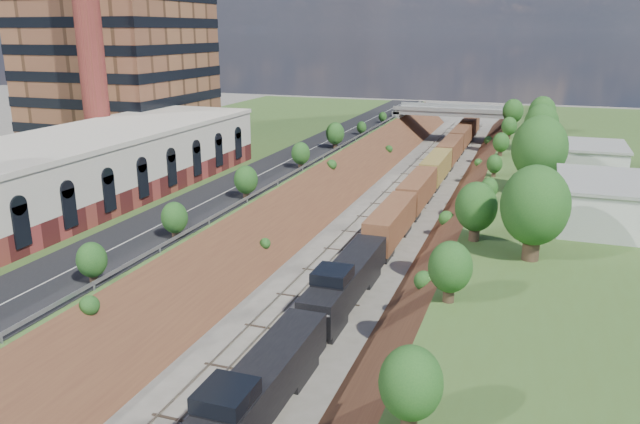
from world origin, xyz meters
TOP-DOWN VIEW (x-y plane):
  - platform_left at (-33.00, 60.00)m, footprint 44.00×180.00m
  - embankment_left at (-11.00, 60.00)m, footprint 10.00×180.00m
  - embankment_right at (11.00, 60.00)m, footprint 10.00×180.00m
  - rail_left_track at (-2.60, 60.00)m, footprint 1.58×180.00m
  - rail_right_track at (2.60, 60.00)m, footprint 1.58×180.00m
  - road at (-15.50, 60.00)m, footprint 8.00×180.00m
  - guardrail at (-11.40, 59.80)m, footprint 0.10×171.00m
  - commercial_building at (-28.00, 38.00)m, footprint 14.30×62.30m
  - smokestack at (-36.00, 56.00)m, footprint 3.20×3.20m
  - overpass at (0.00, 122.00)m, footprint 24.50×8.30m
  - white_building_near at (23.50, 52.00)m, footprint 9.00×12.00m
  - white_building_far at (23.00, 74.00)m, footprint 8.00×10.00m
  - tree_right_large at (17.00, 40.00)m, footprint 5.25×5.25m
  - tree_left_crest at (-11.80, 20.00)m, footprint 2.45×2.45m
  - freight_train at (2.60, 68.23)m, footprint 2.78×142.47m

SIDE VIEW (x-z plane):
  - embankment_left at x=-11.00m, z-range -5.00..5.00m
  - embankment_right at x=11.00m, z-range -5.00..5.00m
  - rail_left_track at x=-2.60m, z-range 0.00..0.18m
  - rail_right_track at x=2.60m, z-range 0.00..0.18m
  - freight_train at x=2.60m, z-range 0.17..4.72m
  - platform_left at x=-33.00m, z-range 0.00..5.00m
  - overpass at x=0.00m, z-range 1.22..8.62m
  - road at x=-15.50m, z-range 5.00..5.10m
  - guardrail at x=-11.40m, z-range 5.20..5.90m
  - white_building_far at x=23.00m, z-range 5.00..8.60m
  - white_building_near at x=23.50m, z-range 5.00..9.00m
  - tree_left_crest at x=-11.80m, z-range 5.26..8.82m
  - commercial_building at x=-28.00m, z-range 5.01..12.01m
  - tree_right_large at x=17.00m, z-range 5.58..13.19m
  - smokestack at x=-36.00m, z-range 5.00..45.00m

